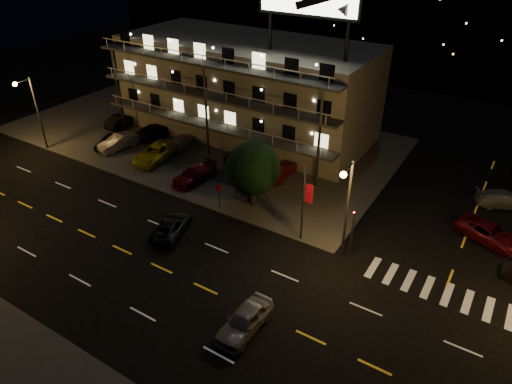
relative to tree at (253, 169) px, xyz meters
The scene contains 23 objects.
ground 11.09m from the tree, 85.89° to the right, with size 140.00×140.00×0.00m, color black.
curb_nw 16.75m from the tree, 144.13° to the left, with size 44.00×24.00×0.15m, color #3C3C3A.
motel 16.39m from the tree, 124.33° to the left, with size 28.00×13.80×18.10m.
streetlight_nw 25.40m from the tree, behind, with size 0.44×1.92×8.00m.
streetlight_nc 9.66m from the tree, 15.02° to the right, with size 0.44×1.92×8.00m.
signal_nw 10.00m from the tree, 11.14° to the right, with size 0.20×0.27×4.60m.
banner_north 6.18m from the tree, 19.08° to the right, with size 0.83×0.16×6.40m.
stop_sign 3.54m from the tree, 140.65° to the right, with size 0.91×0.11×2.61m.
tree is the anchor object (origin of this frame).
lot_car_0 19.87m from the tree, behind, with size 1.61×4.01×1.37m, color black.
lot_car_1 18.73m from the tree, behind, with size 1.60×4.60×1.51m, color gray.
lot_car_2 13.62m from the tree, behind, with size 2.55×5.52×1.54m, color gold.
lot_car_3 7.57m from the tree, behind, with size 1.99×4.90×1.42m, color #5D0D16.
lot_car_4 3.63m from the tree, 119.17° to the left, with size 1.73×4.29×1.46m, color gray.
lot_car_5 23.72m from the tree, 163.89° to the left, with size 1.58×4.54×1.50m, color black.
lot_car_6 18.78m from the tree, 159.90° to the left, with size 2.27×4.93×1.37m, color black.
lot_car_7 14.66m from the tree, 155.08° to the left, with size 1.75×4.30×1.25m, color gray.
lot_car_8 9.49m from the tree, 132.73° to the left, with size 1.44×3.58×1.22m, color black.
lot_car_9 6.47m from the tree, 92.98° to the left, with size 1.52×4.37×1.44m, color #5D0D16.
side_car_1 19.35m from the tree, 17.17° to the left, with size 2.38×5.17×1.44m, color #5D0D16.
side_car_2 22.22m from the tree, 32.35° to the left, with size 1.94×4.76×1.38m, color gray.
road_car_east 14.18m from the tree, 59.70° to the right, with size 1.82×4.51×1.54m, color gray.
road_car_west 8.16m from the tree, 117.13° to the right, with size 2.17×4.70×1.31m, color black.
Camera 1 is at (17.23, -17.88, 21.91)m, focal length 32.00 mm.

